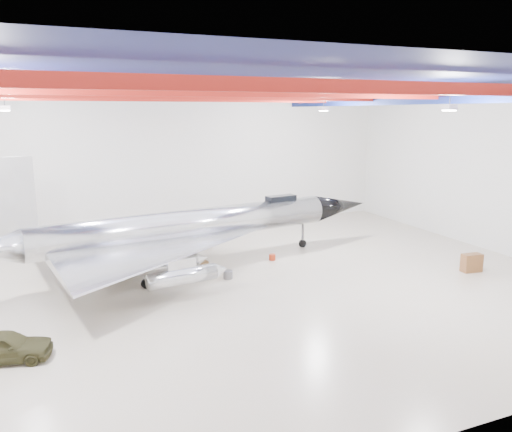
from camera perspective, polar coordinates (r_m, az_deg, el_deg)
name	(u,v)px	position (r m, az deg, el deg)	size (l,w,h in m)	color
floor	(216,287)	(27.97, -4.64, -8.04)	(40.00, 40.00, 0.00)	#C2B59A
wall_back	(157,162)	(41.06, -11.23, 6.04)	(40.00, 40.00, 0.00)	silver
wall_right	(494,171)	(37.75, 25.59, 4.61)	(30.00, 30.00, 0.00)	silver
ceiling	(212,81)	(26.35, -5.05, 15.07)	(40.00, 40.00, 0.00)	#0A0F38
ceiling_structure	(212,95)	(26.32, -5.02, 13.60)	(39.50, 29.50, 1.08)	maroon
jet_aircraft	(190,229)	(31.02, -7.50, -1.50)	(26.67, 17.44, 7.29)	silver
jeep	(3,346)	(22.18, -26.91, -13.15)	(1.44, 3.57, 1.22)	#38361C
desk	(472,263)	(32.91, 23.42, -4.93)	(1.21, 0.60, 1.10)	brown
crate_ply	(80,272)	(31.39, -19.51, -6.08)	(0.59, 0.47, 0.41)	olive
toolbox_red	(193,249)	(34.91, -7.25, -3.81)	(0.38, 0.31, 0.27)	#A62C10
engine_drum	(228,275)	(29.13, -3.22, -6.70)	(0.54, 0.54, 0.49)	#59595B
parts_bin	(208,243)	(36.22, -5.48, -3.09)	(0.56, 0.45, 0.39)	olive
tool_chest	(272,257)	(32.63, 1.88, -4.72)	(0.43, 0.43, 0.39)	#A62C10
oil_barrel	(204,264)	(31.38, -5.98, -5.50)	(0.51, 0.41, 0.36)	olive
spares_box	(197,244)	(36.06, -6.78, -3.24)	(0.37, 0.37, 0.33)	#59595B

